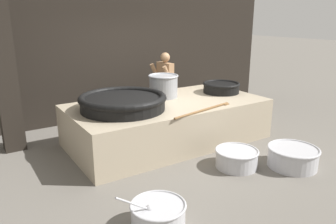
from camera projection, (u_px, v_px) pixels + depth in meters
name	position (u px, v px, depth m)	size (l,w,h in m)	color
ground_plane	(168.00, 141.00, 6.58)	(60.00, 60.00, 0.00)	#666059
back_wall	(117.00, 48.00, 7.94)	(9.00, 0.24, 3.33)	black
support_pillar	(3.00, 60.00, 5.72)	(0.36, 0.36, 3.33)	black
hearth_platform	(168.00, 122.00, 6.47)	(3.80, 1.94, 0.80)	tan
giant_wok_near	(123.00, 102.00, 5.81)	(1.56, 1.56, 0.27)	black
giant_wok_far	(221.00, 87.00, 7.11)	(0.80, 0.80, 0.22)	black
stock_pot	(163.00, 86.00, 6.68)	(0.62, 0.62, 0.46)	gray
stirring_paddle	(205.00, 110.00, 5.78)	(1.41, 0.35, 0.04)	brown
cook	(165.00, 84.00, 7.74)	(0.40, 0.60, 1.60)	#9E7551
prep_bowl_vegetables	(158.00, 215.00, 3.82)	(0.87, 0.67, 0.59)	#B7B7BC
prep_bowl_meat	(293.00, 156.00, 5.40)	(0.84, 0.84, 0.34)	#B7B7BC
prep_bowl_extra	(237.00, 157.00, 5.39)	(0.72, 0.72, 0.31)	#B7B7BC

